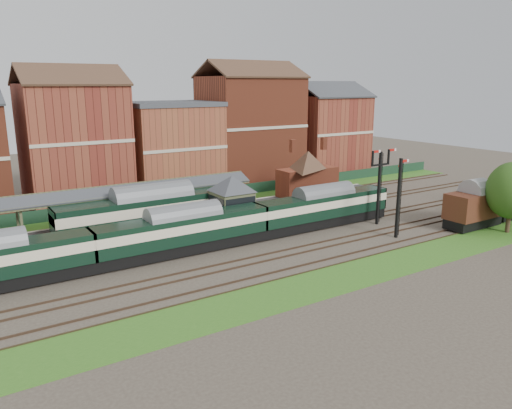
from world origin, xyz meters
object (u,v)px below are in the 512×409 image
signal_box (232,203)px  platform_railcar (153,212)px  semaphore_bracket (379,183)px  goods_van_a (474,207)px  dmu_train (184,230)px

signal_box → platform_railcar: signal_box is taller
platform_railcar → semaphore_bracket: bearing=-22.0°
signal_box → goods_van_a: 25.70m
semaphore_bracket → goods_van_a: bearing=-40.8°
semaphore_bracket → goods_van_a: semaphore_bracket is taller
goods_van_a → semaphore_bracket: bearing=139.2°
goods_van_a → platform_railcar: bearing=152.5°
signal_box → semaphore_bracket: (15.04, -5.75, 1.44)m
platform_railcar → signal_box: bearing=-24.2°
signal_box → dmu_train: 7.67m
semaphore_bracket → platform_railcar: bearing=158.0°
semaphore_bracket → goods_van_a: size_ratio=1.21×
signal_box → goods_van_a: bearing=-28.5°
signal_box → platform_railcar: 7.95m
platform_railcar → goods_van_a: 33.60m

